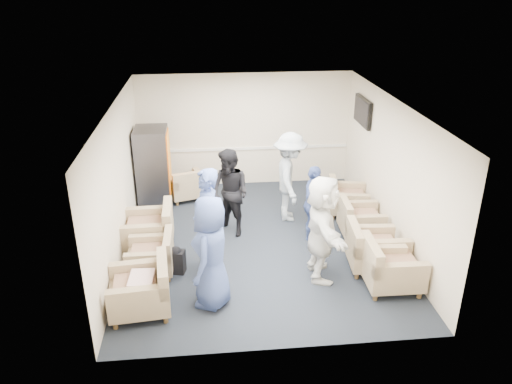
{
  "coord_description": "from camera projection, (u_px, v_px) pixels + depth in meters",
  "views": [
    {
      "loc": [
        -0.91,
        -8.37,
        4.76
      ],
      "look_at": [
        -0.02,
        0.2,
        0.97
      ],
      "focal_mm": 35.0,
      "sensor_mm": 36.0,
      "label": 1
    }
  ],
  "objects": [
    {
      "name": "vending_machine",
      "position": [
        154.0,
        167.0,
        10.9
      ],
      "size": [
        0.71,
        0.83,
        1.74
      ],
      "color": "#48474F",
      "rests_on": "floor"
    },
    {
      "name": "front_wall",
      "position": [
        284.0,
        265.0,
        6.35
      ],
      "size": [
        5.0,
        0.02,
        2.7
      ],
      "primitive_type": "cube",
      "color": "beige",
      "rests_on": "floor"
    },
    {
      "name": "armchair_corner",
      "position": [
        187.0,
        186.0,
        11.36
      ],
      "size": [
        0.98,
        0.98,
        0.63
      ],
      "rotation": [
        0.0,
        0.0,
        3.45
      ],
      "color": "#9C8564",
      "rests_on": "floor"
    },
    {
      "name": "armchair_right_far",
      "position": [
        345.0,
        199.0,
        10.67
      ],
      "size": [
        0.92,
        0.92,
        0.64
      ],
      "rotation": [
        0.0,
        0.0,
        1.41
      ],
      "color": "#9C8564",
      "rests_on": "floor"
    },
    {
      "name": "ceiling",
      "position": [
        259.0,
        104.0,
        8.54
      ],
      "size": [
        6.0,
        6.0,
        0.0
      ],
      "primitive_type": "plane",
      "rotation": [
        3.14,
        0.0,
        0.0
      ],
      "color": "white",
      "rests_on": "back_wall"
    },
    {
      "name": "back_wall",
      "position": [
        245.0,
        130.0,
        11.81
      ],
      "size": [
        5.0,
        0.02,
        2.7
      ],
      "primitive_type": "cube",
      "color": "beige",
      "rests_on": "floor"
    },
    {
      "name": "person_mid_right",
      "position": [
        313.0,
        203.0,
        9.48
      ],
      "size": [
        0.68,
        0.95,
        1.49
      ],
      "primitive_type": "imported",
      "rotation": [
        0.0,
        0.0,
        1.17
      ],
      "color": "#3A4E8D",
      "rests_on": "floor"
    },
    {
      "name": "armchair_right_midnear",
      "position": [
        371.0,
        250.0,
        8.67
      ],
      "size": [
        0.94,
        0.94,
        0.69
      ],
      "rotation": [
        0.0,
        0.0,
        1.49
      ],
      "color": "#9C8564",
      "rests_on": "floor"
    },
    {
      "name": "person_back_left",
      "position": [
        230.0,
        193.0,
        9.61
      ],
      "size": [
        1.06,
        1.06,
        1.74
      ],
      "primitive_type": "imported",
      "rotation": [
        0.0,
        0.0,
        -0.79
      ],
      "color": "black",
      "rests_on": "floor"
    },
    {
      "name": "backpack",
      "position": [
        176.0,
        259.0,
        8.56
      ],
      "size": [
        0.33,
        0.27,
        0.5
      ],
      "rotation": [
        0.0,
        0.0,
        -0.23
      ],
      "color": "black",
      "rests_on": "floor"
    },
    {
      "name": "person_mid_left",
      "position": [
        207.0,
        223.0,
        8.3
      ],
      "size": [
        0.55,
        0.75,
        1.9
      ],
      "primitive_type": "imported",
      "rotation": [
        0.0,
        0.0,
        -1.43
      ],
      "color": "#3A4E8D",
      "rests_on": "floor"
    },
    {
      "name": "person_front_right",
      "position": [
        322.0,
        228.0,
        8.2
      ],
      "size": [
        0.64,
        1.73,
        1.83
      ],
      "primitive_type": "imported",
      "rotation": [
        0.0,
        0.0,
        1.51
      ],
      "color": "white",
      "rests_on": "floor"
    },
    {
      "name": "armchair_right_near",
      "position": [
        388.0,
        268.0,
        8.13
      ],
      "size": [
        0.91,
        0.91,
        0.71
      ],
      "rotation": [
        0.0,
        0.0,
        1.55
      ],
      "color": "#9C8564",
      "rests_on": "floor"
    },
    {
      "name": "armchair_right_midfar",
      "position": [
        358.0,
        220.0,
        9.77
      ],
      "size": [
        0.83,
        0.83,
        0.63
      ],
      "rotation": [
        0.0,
        0.0,
        1.53
      ],
      "color": "#9C8564",
      "rests_on": "floor"
    },
    {
      "name": "right_wall",
      "position": [
        391.0,
        172.0,
        9.32
      ],
      "size": [
        0.02,
        6.0,
        2.7
      ],
      "primitive_type": "cube",
      "color": "beige",
      "rests_on": "floor"
    },
    {
      "name": "person_front_left",
      "position": [
        211.0,
        252.0,
        7.51
      ],
      "size": [
        0.84,
        1.03,
        1.81
      ],
      "primitive_type": "imported",
      "rotation": [
        0.0,
        0.0,
        -1.91
      ],
      "color": "#3A4E8D",
      "rests_on": "floor"
    },
    {
      "name": "tv",
      "position": [
        363.0,
        111.0,
        10.67
      ],
      "size": [
        0.1,
        1.0,
        0.58
      ],
      "color": "black",
      "rests_on": "right_wall"
    },
    {
      "name": "chair_rail",
      "position": [
        245.0,
        148.0,
        11.98
      ],
      "size": [
        4.98,
        0.04,
        0.06
      ],
      "primitive_type": "cube",
      "color": "white",
      "rests_on": "back_wall"
    },
    {
      "name": "pillow",
      "position": [
        142.0,
        281.0,
        7.46
      ],
      "size": [
        0.37,
        0.49,
        0.14
      ],
      "primitive_type": "cube",
      "rotation": [
        0.0,
        0.0,
        -1.61
      ],
      "color": "silver",
      "rests_on": "armchair_left_near"
    },
    {
      "name": "left_wall",
      "position": [
        119.0,
        183.0,
        8.85
      ],
      "size": [
        0.02,
        6.0,
        2.7
      ],
      "primitive_type": "cube",
      "color": "beige",
      "rests_on": "floor"
    },
    {
      "name": "floor",
      "position": [
        258.0,
        242.0,
        9.62
      ],
      "size": [
        6.0,
        6.0,
        0.0
      ],
      "primitive_type": "plane",
      "color": "black",
      "rests_on": "ground"
    },
    {
      "name": "armchair_left_far",
      "position": [
        152.0,
        230.0,
        9.3
      ],
      "size": [
        0.93,
        0.93,
        0.73
      ],
      "rotation": [
        0.0,
        0.0,
        -1.55
      ],
      "color": "#9C8564",
      "rests_on": "floor"
    },
    {
      "name": "armchair_left_near",
      "position": [
        144.0,
        291.0,
        7.54
      ],
      "size": [
        0.97,
        0.97,
        0.71
      ],
      "rotation": [
        0.0,
        0.0,
        -1.48
      ],
      "color": "#9C8564",
      "rests_on": "floor"
    },
    {
      "name": "person_back_right",
      "position": [
        290.0,
        177.0,
        10.2
      ],
      "size": [
        0.78,
        1.25,
        1.87
      ],
      "primitive_type": "imported",
      "rotation": [
        0.0,
        0.0,
        1.5
      ],
      "color": "silver",
      "rests_on": "floor"
    },
    {
      "name": "armchair_left_mid",
      "position": [
        153.0,
        257.0,
        8.54
      ],
      "size": [
        0.77,
        0.77,
        0.62
      ],
      "rotation": [
        0.0,
        0.0,
        -1.57
      ],
      "color": "#9C8564",
      "rests_on": "floor"
    }
  ]
}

